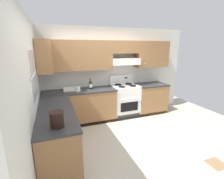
{
  "coord_description": "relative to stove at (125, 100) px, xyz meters",
  "views": [
    {
      "loc": [
        -1.25,
        -2.94,
        2.01
      ],
      "look_at": [
        0.1,
        0.7,
        1.0
      ],
      "focal_mm": 26.22,
      "sensor_mm": 36.0,
      "label": 1
    }
  ],
  "objects": [
    {
      "name": "bucket",
      "position": [
        -1.96,
        -1.94,
        0.55
      ],
      "size": [
        0.21,
        0.21,
        0.23
      ],
      "color": "black",
      "rests_on": "counter_left_run"
    },
    {
      "name": "counter_left_run",
      "position": [
        -1.96,
        -1.26,
        -0.03
      ],
      "size": [
        0.63,
        1.91,
        0.91
      ],
      "color": "olive",
      "rests_on": "ground_plane"
    },
    {
      "name": "wine_bottle",
      "position": [
        -1.02,
        0.01,
        0.56
      ],
      "size": [
        0.08,
        0.08,
        0.32
      ],
      "color": "black",
      "rests_on": "counter_back_run"
    },
    {
      "name": "bowl",
      "position": [
        -1.57,
        0.05,
        0.46
      ],
      "size": [
        0.31,
        0.21,
        0.07
      ],
      "color": "white",
      "rests_on": "counter_back_run"
    },
    {
      "name": "paper_towel_roll",
      "position": [
        -1.38,
        -0.08,
        0.49
      ],
      "size": [
        0.13,
        0.13,
        0.11
      ],
      "color": "white",
      "rests_on": "counter_back_run"
    },
    {
      "name": "counter_back_run",
      "position": [
        -0.59,
        -0.01,
        -0.03
      ],
      "size": [
        3.6,
        0.65,
        0.91
      ],
      "color": "olive",
      "rests_on": "ground_plane"
    },
    {
      "name": "floor_accent_tile",
      "position": [
        0.63,
        -2.52,
        -0.48
      ],
      "size": [
        0.3,
        0.3,
        0.01
      ],
      "primitive_type": "cube",
      "color": "olive",
      "rests_on": "ground_plane"
    },
    {
      "name": "ground_plane",
      "position": [
        -0.72,
        -1.25,
        -0.48
      ],
      "size": [
        7.04,
        7.04,
        0.0
      ],
      "primitive_type": "plane",
      "color": "#B2AA99"
    },
    {
      "name": "wall_back",
      "position": [
        -0.32,
        0.27,
        1.0
      ],
      "size": [
        4.68,
        0.57,
        2.55
      ],
      "color": "silver",
      "rests_on": "ground_plane"
    },
    {
      "name": "stove",
      "position": [
        0.0,
        0.0,
        0.0
      ],
      "size": [
        0.76,
        0.62,
        1.2
      ],
      "color": "white",
      "rests_on": "ground_plane"
    },
    {
      "name": "wall_left",
      "position": [
        -2.31,
        -1.03,
        0.87
      ],
      "size": [
        0.47,
        4.0,
        2.55
      ],
      "color": "silver",
      "rests_on": "ground_plane"
    }
  ]
}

